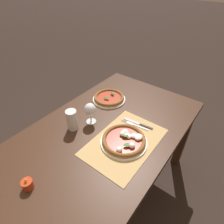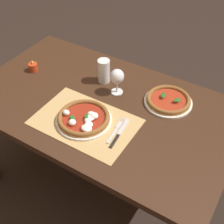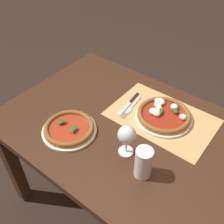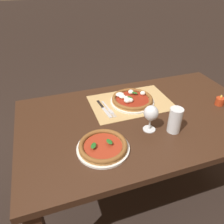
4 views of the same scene
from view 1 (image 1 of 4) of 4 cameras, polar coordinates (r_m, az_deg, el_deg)
name	(u,v)px [view 1 (image 1 of 4)]	position (r m, az deg, el deg)	size (l,w,h in m)	color
ground_plane	(106,190)	(1.85, -1.93, -22.56)	(24.00, 24.00, 0.00)	black
dining_table	(104,141)	(1.32, -2.52, -8.95)	(1.48, 0.87, 0.74)	#382114
paper_placemat	(125,142)	(1.19, 3.88, -9.01)	(0.53, 0.35, 0.00)	tan
pizza_near	(124,140)	(1.17, 3.73, -8.56)	(0.29, 0.29, 0.05)	silver
pizza_far	(109,98)	(1.53, -0.91, 4.30)	(0.27, 0.27, 0.04)	silver
wine_glass	(90,110)	(1.27, -6.67, 0.62)	(0.08, 0.08, 0.16)	silver
pint_glass	(72,120)	(1.26, -12.05, -2.48)	(0.07, 0.07, 0.15)	silver
fork	(135,125)	(1.30, 6.88, -3.93)	(0.04, 0.20, 0.00)	#B7B7BC
knife	(138,123)	(1.32, 7.92, -3.47)	(0.04, 0.22, 0.01)	black
votive_candle	(28,184)	(1.07, -24.30, -19.49)	(0.06, 0.06, 0.07)	#B23819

